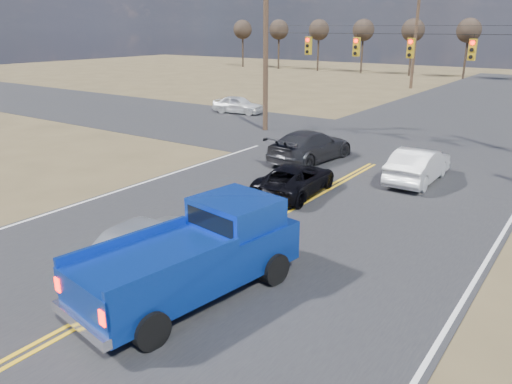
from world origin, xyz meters
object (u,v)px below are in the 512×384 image
Objects in this scene: black_suv at (295,179)px; cross_car_west at (238,105)px; dgrey_car_queue at (311,146)px; white_car_queue at (418,165)px; silver_suv at (145,240)px; pickup_truck at (197,255)px.

cross_car_west is (-13.57, 14.15, 0.07)m from black_suv.
white_car_queue is at bearing -178.38° from dgrey_car_queue.
silver_suv is at bearing 72.65° from white_car_queue.
pickup_truck is 1.46× the size of silver_suv.
pickup_truck is 2.36m from silver_suv.
cross_car_west is (-17.02, 9.72, -0.06)m from white_car_queue.
white_car_queue is (3.66, 12.18, 0.03)m from silver_suv.
silver_suv reaches higher than cross_car_west.
white_car_queue reaches higher than silver_suv.
pickup_truck is at bearing 99.57° from black_suv.
dgrey_car_queue reaches higher than cross_car_west.
black_suv is at bearing 51.48° from white_car_queue.
white_car_queue is (3.45, 4.43, 0.13)m from black_suv.
silver_suv is at bearing -156.97° from cross_car_west.
pickup_truck is 8.43m from black_suv.
black_suv is 5.26m from dgrey_car_queue.
cross_car_west is (-13.36, 21.90, -0.04)m from silver_suv.
black_suv is at bearing 118.74° from dgrey_car_queue.
silver_suv is 0.80× the size of dgrey_car_queue.
white_car_queue is 0.86× the size of dgrey_car_queue.
pickup_truck is at bearing 164.32° from silver_suv.
pickup_truck is 1.55× the size of cross_car_west.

